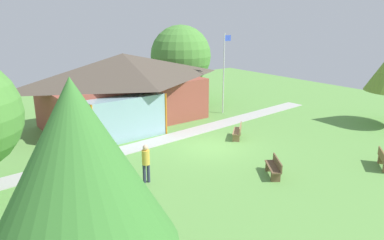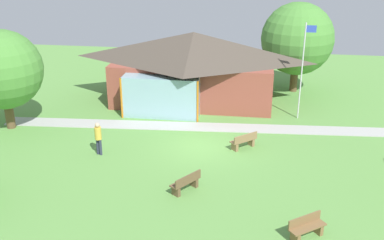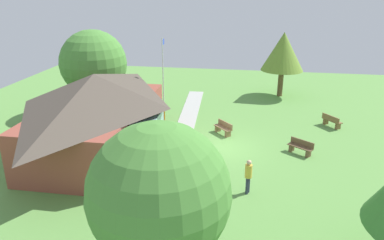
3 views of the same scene
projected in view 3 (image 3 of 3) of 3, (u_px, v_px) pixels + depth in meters
The scene contains 11 objects.
ground_plane at pixel (222, 147), 22.81m from camera, with size 44.00×44.00×0.00m, color #609947.
pavilion at pixel (99, 112), 21.63m from camera, with size 11.33×7.04×4.64m.
footpath at pixel (180, 144), 23.21m from camera, with size 24.06×1.30×0.03m, color #ADADA8.
flagpole at pixel (163, 74), 27.39m from camera, with size 0.64×0.08×5.82m.
bench_front_right at pixel (332, 121), 25.95m from camera, with size 1.46×1.25×0.84m.
bench_front_center at pixel (301, 147), 21.83m from camera, with size 1.24×1.47×0.84m.
bench_rear_near_path at pixel (223, 128), 24.70m from camera, with size 1.41×1.33×0.84m.
visitor_strolling_lawn at pixel (248, 174), 17.50m from camera, with size 0.34×0.34×1.74m.
tree_far_east at pixel (283, 52), 31.90m from camera, with size 3.64×3.64×5.59m.
tree_west_hedge at pixel (159, 193), 11.28m from camera, with size 4.44×4.44×5.71m.
tree_behind_pavilion_right at pixel (93, 63), 28.03m from camera, with size 5.01×5.01×6.29m.
Camera 3 is at (-20.84, -1.63, 9.45)m, focal length 34.87 mm.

